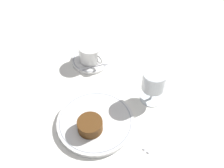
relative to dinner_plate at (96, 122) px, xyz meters
name	(u,v)px	position (x,y,z in m)	size (l,w,h in m)	color
ground_plane	(105,109)	(-0.02, 0.06, -0.01)	(3.00, 3.00, 0.00)	white
dinner_plate	(96,122)	(0.00, 0.00, 0.00)	(0.23, 0.23, 0.01)	white
saucer	(91,60)	(-0.23, 0.16, 0.00)	(0.14, 0.14, 0.01)	white
coffee_cup	(91,53)	(-0.23, 0.16, 0.03)	(0.11, 0.09, 0.06)	white
spoon	(98,65)	(-0.19, 0.15, 0.00)	(0.05, 0.11, 0.00)	silver
wine_glass	(154,82)	(0.04, 0.20, 0.07)	(0.07, 0.07, 0.12)	silver
fork	(140,158)	(0.17, 0.02, -0.01)	(0.05, 0.20, 0.01)	silver
dessert_cake	(90,125)	(0.01, -0.03, 0.02)	(0.07, 0.07, 0.04)	#563314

